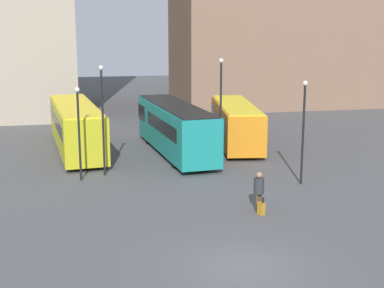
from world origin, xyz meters
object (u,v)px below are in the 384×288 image
at_px(suitcase, 261,208).
at_px(lamp_post_3, 79,126).
at_px(bus_0, 76,125).
at_px(bus_2, 236,122).
at_px(bus_1, 175,127).
at_px(lamp_post_2, 303,124).
at_px(lamp_post_0, 221,105).
at_px(traveler, 259,188).
at_px(trash_bin, 211,158).
at_px(lamp_post_1, 103,112).

relative_size(suitcase, lamp_post_3, 0.16).
bearing_deg(bus_0, lamp_post_3, 175.64).
distance_m(bus_2, lamp_post_3, 13.30).
bearing_deg(bus_2, suitcase, 176.49).
height_order(bus_1, lamp_post_2, lamp_post_2).
distance_m(bus_0, lamp_post_0, 10.70).
relative_size(bus_0, bus_2, 1.15).
bearing_deg(traveler, bus_0, 5.38).
relative_size(traveler, lamp_post_0, 0.28).
relative_size(bus_1, suitcase, 14.31).
relative_size(bus_0, traveler, 6.81).
bearing_deg(bus_2, lamp_post_3, 132.41).
height_order(lamp_post_0, lamp_post_3, lamp_post_0).
xyz_separation_m(bus_0, suitcase, (7.99, -15.10, -1.44)).
relative_size(lamp_post_2, trash_bin, 6.51).
height_order(bus_2, suitcase, bus_2).
height_order(bus_2, lamp_post_1, lamp_post_1).
relative_size(bus_0, trash_bin, 14.65).
bearing_deg(bus_2, bus_1, 120.10).
bearing_deg(lamp_post_0, suitcase, -93.24).
relative_size(bus_0, lamp_post_0, 1.93).
bearing_deg(lamp_post_0, traveler, -93.11).
bearing_deg(lamp_post_0, bus_2, 65.11).
distance_m(suitcase, lamp_post_0, 9.56).
bearing_deg(traveler, lamp_post_2, -68.36).
distance_m(bus_1, suitcase, 13.05).
bearing_deg(lamp_post_0, trash_bin, 138.36).
xyz_separation_m(lamp_post_0, lamp_post_3, (-8.30, -1.49, -0.70)).
xyz_separation_m(lamp_post_1, lamp_post_2, (10.20, -3.98, -0.35)).
distance_m(bus_0, bus_1, 6.79).
bearing_deg(lamp_post_2, traveler, -134.86).
bearing_deg(lamp_post_3, bus_0, 91.45).
bearing_deg(lamp_post_0, lamp_post_3, -169.85).
relative_size(suitcase, lamp_post_1, 0.14).
bearing_deg(suitcase, lamp_post_1, 14.82).
bearing_deg(suitcase, lamp_post_3, 22.94).
bearing_deg(bus_0, lamp_post_2, -138.69).
xyz_separation_m(bus_1, lamp_post_2, (5.31, -8.66, 1.47)).
height_order(bus_0, trash_bin, bus_0).
distance_m(bus_0, lamp_post_1, 7.31).
relative_size(suitcase, trash_bin, 0.99).
xyz_separation_m(bus_0, trash_bin, (8.01, -5.76, -1.31)).
xyz_separation_m(suitcase, lamp_post_0, (0.50, 8.90, 3.45)).
height_order(traveler, trash_bin, traveler).
height_order(bus_2, lamp_post_3, lamp_post_3).
distance_m(bus_1, lamp_post_3, 8.37).
xyz_separation_m(lamp_post_1, trash_bin, (6.49, 1.15, -3.19)).
height_order(traveler, suitcase, traveler).
relative_size(lamp_post_3, trash_bin, 6.02).
height_order(bus_0, lamp_post_2, lamp_post_2).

